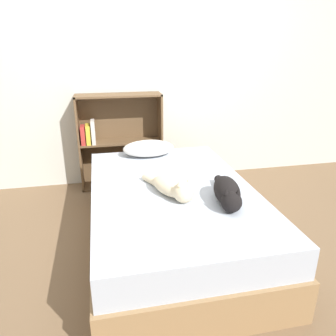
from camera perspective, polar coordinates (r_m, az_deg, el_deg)
The scene contains 7 objects.
ground_plane at distance 2.68m, azimuth 0.65°, elevation -12.96°, with size 8.00×8.00×0.00m, color brown.
wall_back at distance 3.63m, azimuth -4.40°, elevation 17.04°, with size 8.00×0.06×2.50m.
bed at distance 2.55m, azimuth 0.67°, elevation -8.46°, with size 1.21×1.90×0.49m.
pillow at distance 3.11m, azimuth -3.42°, elevation 3.45°, with size 0.48×0.31×0.14m.
cat_light at distance 2.29m, azimuth 0.84°, elevation -3.44°, with size 0.31×0.52×0.16m.
cat_dark at distance 2.22m, azimuth 10.28°, elevation -4.19°, with size 0.23×0.54×0.16m.
bookshelf at distance 3.61m, azimuth -8.76°, elevation 4.91°, with size 0.88×0.26×1.01m.
Camera 1 is at (-0.49, -2.17, 1.50)m, focal length 35.00 mm.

